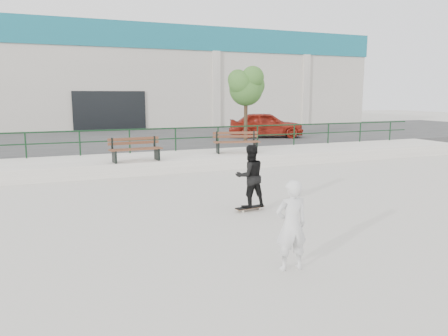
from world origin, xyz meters
name	(u,v)px	position (x,y,z in m)	size (l,w,h in m)	color
ground	(274,238)	(0.00, 0.00, 0.00)	(120.00, 120.00, 0.00)	beige
ledge	(161,162)	(0.00, 9.50, 0.25)	(30.00, 3.00, 0.50)	beige
parking_strip	(125,142)	(0.00, 18.00, 0.25)	(60.00, 14.00, 0.50)	#383838
railing	(153,135)	(0.00, 10.80, 1.24)	(28.00, 0.06, 1.03)	#12331A
commercial_building	(96,76)	(0.00, 31.99, 4.58)	(44.20, 16.33, 8.00)	silver
bench_left	(135,149)	(-1.21, 8.47, 0.94)	(1.97, 0.72, 0.89)	#512D1B
bench_right	(236,142)	(3.25, 9.29, 0.95)	(2.03, 0.96, 0.90)	#512D1B
tree	(246,85)	(5.66, 13.49, 3.43)	(2.20, 1.96, 3.91)	#4F3C27
red_car	(266,125)	(7.62, 14.94, 1.23)	(1.73, 4.31, 1.47)	maroon
skateboard	(250,208)	(0.50, 2.20, 0.07)	(0.80, 0.30, 0.09)	black
standing_skater	(250,176)	(0.50, 2.20, 0.90)	(0.78, 0.61, 1.61)	black
seated_skater	(291,225)	(-0.52, -1.53, 0.78)	(0.57, 0.37, 1.56)	silver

